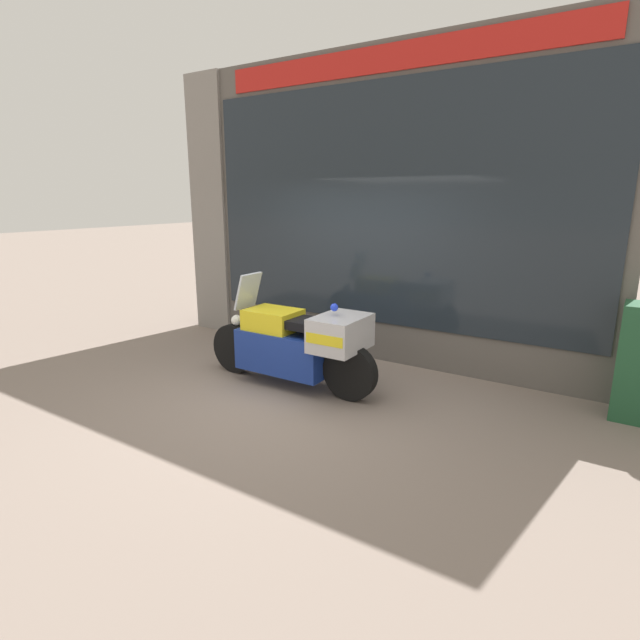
{
  "coord_description": "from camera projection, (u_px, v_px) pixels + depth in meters",
  "views": [
    {
      "loc": [
        3.23,
        -4.27,
        2.25
      ],
      "look_at": [
        -0.08,
        0.85,
        0.73
      ],
      "focal_mm": 28.0,
      "sensor_mm": 36.0,
      "label": 1
    }
  ],
  "objects": [
    {
      "name": "shop_building",
      "position": [
        348.0,
        209.0,
        7.03
      ],
      "size": [
        6.47,
        0.55,
        4.11
      ],
      "color": "#56514C",
      "rests_on": "ground"
    },
    {
      "name": "ground_plane",
      "position": [
        286.0,
        397.0,
        5.72
      ],
      "size": [
        60.0,
        60.0,
        0.0
      ],
      "primitive_type": "plane",
      "color": "gray"
    },
    {
      "name": "paramedic_motorcycle",
      "position": [
        297.0,
        343.0,
        5.92
      ],
      "size": [
        2.35,
        0.71,
        1.33
      ],
      "rotation": [
        0.0,
        0.0,
        3.15
      ],
      "color": "black",
      "rests_on": "ground"
    },
    {
      "name": "window_display",
      "position": [
        386.0,
        323.0,
        7.11
      ],
      "size": [
        5.3,
        0.3,
        2.04
      ],
      "color": "slate",
      "rests_on": "ground"
    }
  ]
}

